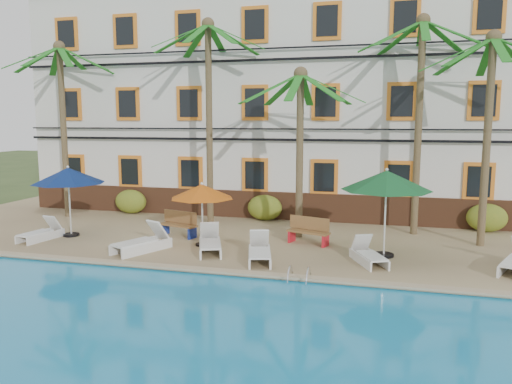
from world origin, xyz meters
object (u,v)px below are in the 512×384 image
(lounger_a, at_px, (41,233))
(palm_e, at_px, (489,107))
(palm_c, at_px, (300,126))
(umbrella_green, at_px, (386,181))
(umbrella_red, at_px, (202,192))
(palm_d, at_px, (420,95))
(lounger_c, at_px, (210,243))
(bench_left, at_px, (180,224))
(umbrella_blue, at_px, (68,176))
(pool_ladder, at_px, (299,280))
(palm_a, at_px, (62,104))
(palm_b, at_px, (209,94))
(lounger_e, at_px, (368,255))
(bench_right, at_px, (309,230))
(lounger_b, at_px, (142,242))
(lounger_d, at_px, (260,251))

(lounger_a, bearing_deg, palm_e, 11.67)
(palm_c, xyz_separation_m, lounger_a, (-8.88, -2.80, -3.80))
(umbrella_green, bearing_deg, umbrella_red, -178.51)
(palm_d, bearing_deg, lounger_a, -161.37)
(lounger_c, relative_size, bench_left, 1.29)
(umbrella_green, height_order, lounger_c, umbrella_green)
(umbrella_blue, height_order, pool_ladder, umbrella_blue)
(palm_a, xyz_separation_m, bench_left, (6.39, -2.32, -4.48))
(palm_b, bearing_deg, palm_e, -5.29)
(palm_b, height_order, palm_c, palm_b)
(lounger_e, distance_m, bench_right, 2.83)
(lounger_a, bearing_deg, palm_d, 18.63)
(palm_e, xyz_separation_m, umbrella_blue, (-14.46, -2.33, -2.44))
(lounger_e, bearing_deg, lounger_c, 179.76)
(umbrella_green, height_order, bench_right, umbrella_green)
(lounger_e, relative_size, bench_left, 1.14)
(palm_b, distance_m, lounger_b, 6.81)
(palm_c, height_order, pool_ladder, palm_c)
(palm_b, bearing_deg, umbrella_blue, -142.76)
(palm_e, relative_size, lounger_a, 4.03)
(palm_c, bearing_deg, palm_a, 172.99)
(palm_b, relative_size, lounger_a, 4.62)
(umbrella_blue, distance_m, lounger_a, 2.24)
(lounger_c, height_order, lounger_d, lounger_c)
(palm_c, bearing_deg, lounger_e, -47.44)
(lounger_b, xyz_separation_m, pool_ladder, (5.48, -1.62, -0.31))
(palm_a, height_order, lounger_d, palm_a)
(palm_e, relative_size, bench_left, 4.56)
(bench_left, bearing_deg, bench_right, 0.96)
(palm_e, bearing_deg, lounger_e, -138.97)
(palm_a, bearing_deg, umbrella_blue, -53.30)
(palm_b, xyz_separation_m, umbrella_green, (6.96, -3.22, -2.90))
(umbrella_red, distance_m, lounger_a, 6.17)
(umbrella_green, distance_m, bench_right, 3.34)
(palm_a, distance_m, pool_ladder, 14.04)
(palm_c, bearing_deg, lounger_a, -162.50)
(umbrella_blue, relative_size, lounger_a, 1.47)
(umbrella_blue, bearing_deg, palm_b, 37.24)
(lounger_c, distance_m, pool_ladder, 3.94)
(umbrella_blue, bearing_deg, palm_d, 16.23)
(lounger_b, distance_m, lounger_e, 7.23)
(pool_ladder, bearing_deg, lounger_a, 167.66)
(umbrella_red, xyz_separation_m, umbrella_green, (6.02, 0.16, 0.54))
(umbrella_green, bearing_deg, umbrella_blue, -179.73)
(palm_c, relative_size, pool_ladder, 8.25)
(palm_a, xyz_separation_m, umbrella_green, (13.74, -3.27, -2.55))
(lounger_b, bearing_deg, palm_d, 29.30)
(umbrella_red, bearing_deg, palm_e, 14.79)
(lounger_a, bearing_deg, palm_b, 39.26)
(palm_c, bearing_deg, umbrella_red, -144.59)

